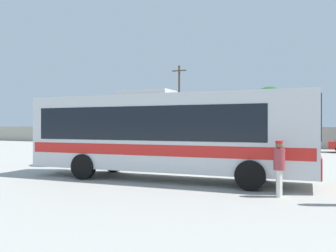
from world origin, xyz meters
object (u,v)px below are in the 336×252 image
(utility_pole_near, at_px, (179,103))
(roadside_tree_midright, at_px, (269,100))
(parked_car_second_red, at_px, (187,140))
(coach_bus_silver_red, at_px, (163,132))
(roadside_tree_midleft, at_px, (212,111))
(attendant_by_bus_door, at_px, (279,165))
(parked_car_leftmost_silver, at_px, (146,139))
(vendor_umbrella_secondary_blue, at_px, (66,133))
(parked_car_third_dark_blue, at_px, (267,142))
(roadside_tree_left, at_px, (133,107))

(utility_pole_near, distance_m, roadside_tree_midright, 10.50)
(parked_car_second_red, relative_size, roadside_tree_midright, 0.65)
(coach_bus_silver_red, xyz_separation_m, roadside_tree_midleft, (-7.91, 29.80, 2.11))
(coach_bus_silver_red, relative_size, roadside_tree_midright, 1.85)
(attendant_by_bus_door, relative_size, parked_car_leftmost_silver, 0.42)
(attendant_by_bus_door, bearing_deg, roadside_tree_midright, 100.23)
(utility_pole_near, bearing_deg, parked_car_leftmost_silver, -101.76)
(vendor_umbrella_secondary_blue, distance_m, roadside_tree_midright, 24.31)
(roadside_tree_midleft, bearing_deg, utility_pole_near, -120.94)
(vendor_umbrella_secondary_blue, bearing_deg, parked_car_second_red, 87.44)
(roadside_tree_midright, bearing_deg, parked_car_leftmost_silver, -153.25)
(parked_car_leftmost_silver, xyz_separation_m, roadside_tree_midleft, (3.88, 10.36, 3.26))
(coach_bus_silver_red, bearing_deg, attendant_by_bus_door, -18.55)
(coach_bus_silver_red, xyz_separation_m, parked_car_leftmost_silver, (-11.79, 19.44, -1.15))
(parked_car_third_dark_blue, bearing_deg, roadside_tree_midleft, 127.43)
(parked_car_leftmost_silver, bearing_deg, parked_car_third_dark_blue, -5.16)
(vendor_umbrella_secondary_blue, bearing_deg, parked_car_leftmost_silver, 104.90)
(parked_car_leftmost_silver, distance_m, parked_car_third_dark_blue, 12.74)
(vendor_umbrella_secondary_blue, xyz_separation_m, roadside_tree_midright, (7.19, 23.02, 3.10))
(attendant_by_bus_door, relative_size, roadside_tree_midright, 0.27)
(roadside_tree_left, xyz_separation_m, roadside_tree_midleft, (11.10, 1.20, -0.66))
(utility_pole_near, bearing_deg, parked_car_second_red, -60.60)
(parked_car_second_red, xyz_separation_m, roadside_tree_midleft, (-1.38, 11.54, 3.29))
(parked_car_third_dark_blue, bearing_deg, coach_bus_silver_red, -92.82)
(parked_car_second_red, bearing_deg, attendant_by_bus_door, -60.28)
(parked_car_third_dark_blue, xyz_separation_m, roadside_tree_midleft, (-8.81, 11.51, 3.29))
(vendor_umbrella_secondary_blue, height_order, roadside_tree_midright, roadside_tree_midright)
(roadside_tree_left, xyz_separation_m, roadside_tree_midright, (18.96, -3.24, 0.19))
(utility_pole_near, bearing_deg, parked_car_third_dark_blue, -31.82)
(vendor_umbrella_secondary_blue, distance_m, utility_pole_near, 23.50)
(parked_car_third_dark_blue, bearing_deg, parked_car_leftmost_silver, 174.84)
(roadside_tree_midleft, bearing_deg, vendor_umbrella_secondary_blue, -88.61)
(parked_car_second_red, height_order, roadside_tree_midleft, roadside_tree_midleft)
(parked_car_second_red, height_order, utility_pole_near, utility_pole_near)
(utility_pole_near, xyz_separation_m, roadside_tree_left, (-8.46, 3.20, -0.14))
(coach_bus_silver_red, distance_m, roadside_tree_midleft, 30.91)
(attendant_by_bus_door, xyz_separation_m, vendor_umbrella_secondary_blue, (-12.06, 3.96, 0.81))
(parked_car_leftmost_silver, height_order, parked_car_third_dark_blue, parked_car_leftmost_silver)
(vendor_umbrella_secondary_blue, distance_m, parked_car_leftmost_silver, 17.73)
(parked_car_third_dark_blue, bearing_deg, roadside_tree_midright, 97.67)
(parked_car_leftmost_silver, distance_m, utility_pole_near, 7.32)
(parked_car_second_red, relative_size, parked_car_third_dark_blue, 0.89)
(attendant_by_bus_door, height_order, parked_car_leftmost_silver, attendant_by_bus_door)
(attendant_by_bus_door, height_order, parked_car_second_red, attendant_by_bus_door)
(parked_car_third_dark_blue, relative_size, roadside_tree_midright, 0.73)
(parked_car_leftmost_silver, bearing_deg, vendor_umbrella_secondary_blue, -75.10)
(roadside_tree_left, relative_size, roadside_tree_midright, 1.14)
(parked_car_third_dark_blue, bearing_deg, vendor_umbrella_secondary_blue, -117.03)
(attendant_by_bus_door, xyz_separation_m, parked_car_second_red, (-11.35, 19.88, -0.22))
(parked_car_third_dark_blue, height_order, roadside_tree_midleft, roadside_tree_midleft)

